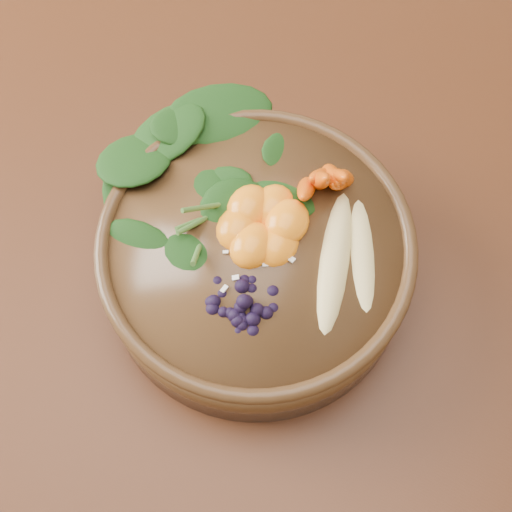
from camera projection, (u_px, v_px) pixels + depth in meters
ground at (220, 336)px, 1.42m from camera, size 4.00×4.00×0.00m
dining_table at (194, 159)px, 0.82m from camera, size 1.60×0.90×0.75m
stoneware_bowl at (256, 261)px, 0.63m from camera, size 0.32×0.32×0.07m
kale_heap at (222, 165)px, 0.60m from camera, size 0.21×0.19×0.04m
carrot_cluster at (333, 158)px, 0.58m from camera, size 0.07×0.07×0.07m
banana_halves at (350, 251)px, 0.58m from camera, size 0.09×0.15×0.03m
mandarin_cluster at (263, 218)px, 0.59m from camera, size 0.09×0.10×0.03m
blueberry_pile at (244, 296)px, 0.55m from camera, size 0.14×0.12×0.04m
coconut_flakes at (253, 261)px, 0.58m from camera, size 0.10×0.08×0.01m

